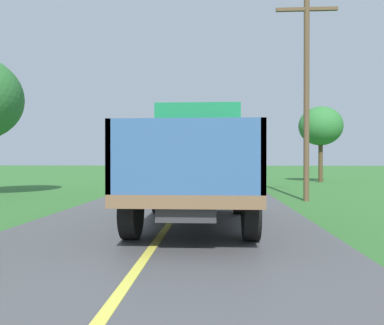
# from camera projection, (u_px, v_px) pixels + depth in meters

# --- Properties ---
(banana_truck_near) EXTENTS (2.38, 5.82, 2.80)m
(banana_truck_near) POSITION_uv_depth(u_px,v_px,m) (196.00, 160.00, 9.23)
(banana_truck_near) COLOR #2D2D30
(banana_truck_near) RESTS_ON road_surface
(banana_truck_far) EXTENTS (2.38, 5.81, 2.80)m
(banana_truck_far) POSITION_uv_depth(u_px,v_px,m) (212.00, 160.00, 19.44)
(banana_truck_far) COLOR #2D2D30
(banana_truck_far) RESTS_ON road_surface
(utility_pole_roadside) EXTENTS (2.18, 0.20, 7.28)m
(utility_pole_roadside) POSITION_uv_depth(u_px,v_px,m) (306.00, 91.00, 13.93)
(utility_pole_roadside) COLOR brown
(utility_pole_roadside) RESTS_ON ground
(roadside_tree_far_left) EXTENTS (2.85, 2.85, 5.01)m
(roadside_tree_far_left) POSITION_uv_depth(u_px,v_px,m) (321.00, 126.00, 25.66)
(roadside_tree_far_left) COLOR #4C3823
(roadside_tree_far_left) RESTS_ON ground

